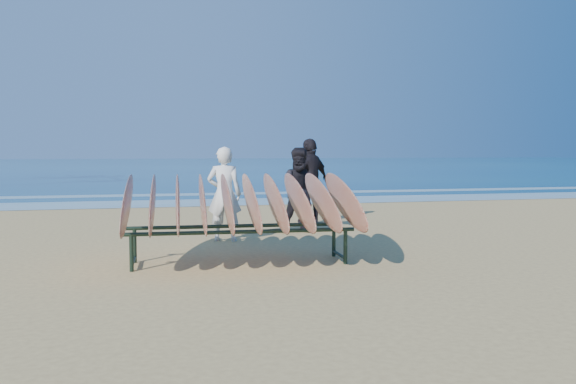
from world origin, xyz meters
name	(u,v)px	position (x,y,z in m)	size (l,w,h in m)	color
ground	(301,259)	(0.00, 0.00, 0.00)	(120.00, 120.00, 0.00)	tan
ocean	(164,165)	(0.00, 55.00, 0.01)	(160.00, 160.00, 0.00)	navy
foam_near	(218,202)	(0.00, 10.00, 0.01)	(160.00, 160.00, 0.00)	white
foam_far	(206,194)	(0.00, 13.50, 0.01)	(160.00, 160.00, 0.00)	white
surfboard_rack	(239,203)	(-0.94, -0.11, 0.87)	(3.30, 2.62, 1.41)	black
person_white	(224,194)	(-0.86, 2.08, 0.84)	(0.61, 0.40, 1.68)	silver
person_dark_a	(301,190)	(0.74, 2.76, 0.83)	(0.81, 0.63, 1.67)	black
person_dark_b	(311,181)	(1.35, 4.22, 0.94)	(1.10, 0.46, 1.87)	black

